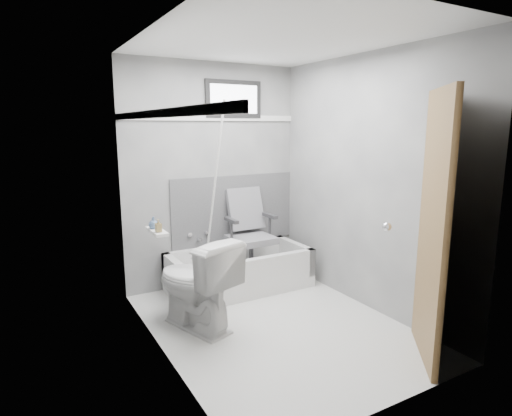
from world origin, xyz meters
TOP-DOWN VIEW (x-y plane):
  - floor at (0.00, 0.00)m, footprint 2.60×2.60m
  - ceiling at (0.00, 0.00)m, footprint 2.60×2.60m
  - wall_back at (0.00, 1.30)m, footprint 2.00×0.02m
  - wall_front at (0.00, -1.30)m, footprint 2.00×0.02m
  - wall_left at (-1.00, 0.00)m, footprint 0.02×2.60m
  - wall_right at (1.00, 0.00)m, footprint 0.02×2.60m
  - bathtub at (0.13, 0.93)m, footprint 1.50×0.70m
  - office_chair at (0.30, 0.98)m, footprint 0.55×0.55m
  - toilet at (-0.62, 0.32)m, footprint 0.69×0.92m
  - door at (0.98, -1.28)m, footprint 0.78×0.78m
  - window at (0.25, 1.29)m, footprint 0.66×0.04m
  - backerboard at (0.25, 1.29)m, footprint 1.50×0.02m
  - trim_back at (0.00, 1.29)m, footprint 2.00×0.02m
  - trim_left at (-0.99, 0.00)m, footprint 0.02×2.60m
  - pole at (-0.10, 1.06)m, footprint 0.02×0.60m
  - shelf at (-0.93, 0.33)m, footprint 0.10×0.32m
  - soap_bottle_a at (-0.94, 0.25)m, footprint 0.05×0.05m
  - soap_bottle_b at (-0.94, 0.39)m, footprint 0.11×0.11m
  - faucet at (-0.20, 1.27)m, footprint 0.26×0.10m

SIDE VIEW (x-z plane):
  - floor at x=0.00m, z-range 0.00..0.00m
  - bathtub at x=0.13m, z-range 0.00..0.42m
  - toilet at x=-0.62m, z-range 0.00..0.80m
  - faucet at x=-0.20m, z-range 0.47..0.63m
  - office_chair at x=0.30m, z-range 0.12..1.06m
  - backerboard at x=0.25m, z-range 0.41..1.19m
  - shelf at x=-0.93m, z-range 0.89..0.91m
  - soap_bottle_b at x=-0.94m, z-range 0.91..1.01m
  - soap_bottle_a at x=-0.94m, z-range 0.92..1.02m
  - door at x=0.98m, z-range 0.00..2.00m
  - pole at x=-0.10m, z-range 0.11..1.99m
  - wall_back at x=0.00m, z-range 0.00..2.40m
  - wall_front at x=0.00m, z-range 0.00..2.40m
  - wall_left at x=-1.00m, z-range 0.00..2.40m
  - wall_right at x=1.00m, z-range 0.00..2.40m
  - trim_back at x=0.00m, z-range 1.79..1.85m
  - trim_left at x=-0.99m, z-range 1.79..1.85m
  - window at x=0.25m, z-range 1.82..2.22m
  - ceiling at x=0.00m, z-range 2.40..2.40m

